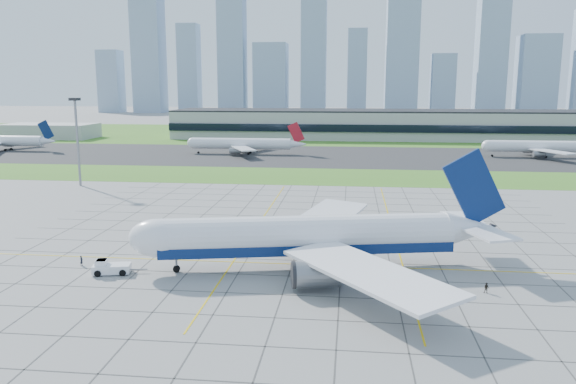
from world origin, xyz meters
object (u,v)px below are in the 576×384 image
(light_mast, at_px, (77,131))
(distant_jet_2, at_px, (538,146))
(crew_near, at_px, (82,261))
(distant_jet_0, at_px, (2,141))
(airliner, at_px, (309,237))
(pushback_tug, at_px, (110,267))
(crew_far, at_px, (487,288))
(distant_jet_1, at_px, (242,144))

(light_mast, xyz_separation_m, distant_jet_2, (155.75, 85.10, -11.69))
(crew_near, distance_m, distant_jet_0, 193.02)
(light_mast, xyz_separation_m, airliner, (72.89, -68.80, -10.95))
(pushback_tug, bearing_deg, crew_far, -14.02)
(pushback_tug, distance_m, distant_jet_0, 199.45)
(crew_far, bearing_deg, pushback_tug, -164.06)
(pushback_tug, bearing_deg, distant_jet_2, 42.74)
(crew_near, bearing_deg, distant_jet_0, 42.91)
(airliner, bearing_deg, distant_jet_2, 49.80)
(pushback_tug, height_order, distant_jet_0, distant_jet_0)
(crew_far, height_order, distant_jet_1, distant_jet_1)
(light_mast, height_order, crew_far, light_mast)
(crew_far, distance_m, distant_jet_2, 172.00)
(distant_jet_1, bearing_deg, distant_jet_0, 179.52)
(crew_near, height_order, distant_jet_0, distant_jet_0)
(airliner, distance_m, distant_jet_0, 214.99)
(pushback_tug, xyz_separation_m, distant_jet_0, (-120.96, 158.54, 3.46))
(light_mast, distance_m, distant_jet_0, 115.44)
(crew_near, xyz_separation_m, crew_far, (62.85, -5.40, -0.06))
(distant_jet_1, bearing_deg, light_mast, -111.56)
(crew_near, xyz_separation_m, distant_jet_0, (-114.66, 155.23, 3.65))
(light_mast, bearing_deg, crew_near, -63.45)
(distant_jet_2, bearing_deg, crew_near, -127.41)
(airliner, relative_size, pushback_tug, 7.19)
(distant_jet_1, xyz_separation_m, distant_jet_2, (123.12, 2.51, -0.00))
(crew_far, bearing_deg, light_mast, 160.06)
(distant_jet_0, relative_size, distant_jet_2, 1.02)
(distant_jet_0, distance_m, distant_jet_2, 234.59)
(light_mast, relative_size, crew_far, 16.54)
(light_mast, relative_size, airliner, 0.42)
(crew_near, bearing_deg, distant_jet_1, 7.64)
(crew_far, height_order, distant_jet_2, distant_jet_2)
(light_mast, relative_size, distant_jet_0, 0.56)
(airliner, bearing_deg, distant_jet_0, 122.98)
(distant_jet_2, bearing_deg, distant_jet_0, -179.61)
(airliner, height_order, distant_jet_1, airliner)
(crew_near, relative_size, distant_jet_0, 0.04)
(crew_far, bearing_deg, distant_jet_2, 88.68)
(light_mast, xyz_separation_m, crew_near, (35.83, -71.70, -15.34))
(light_mast, xyz_separation_m, distant_jet_1, (32.63, 82.60, -11.69))
(light_mast, bearing_deg, distant_jet_1, 68.44)
(light_mast, bearing_deg, distant_jet_2, 28.65)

